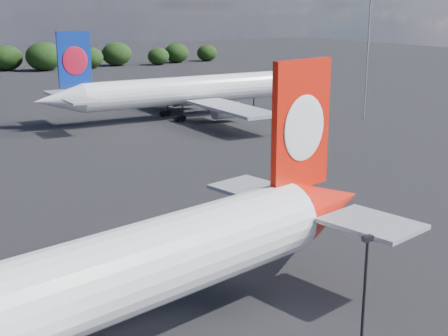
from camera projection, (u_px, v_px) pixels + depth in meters
qantas_airliner at (70, 293)px, 35.06m from camera, size 52.15×49.90×17.15m
china_southern_airliner at (176, 92)px, 117.16m from camera, size 50.94×48.34×16.67m
apron_lamp_post at (363, 317)px, 31.57m from camera, size 0.55×0.30×10.01m
floodlight_mast_near at (369, 34)px, 113.33m from camera, size 1.60×1.60×24.82m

